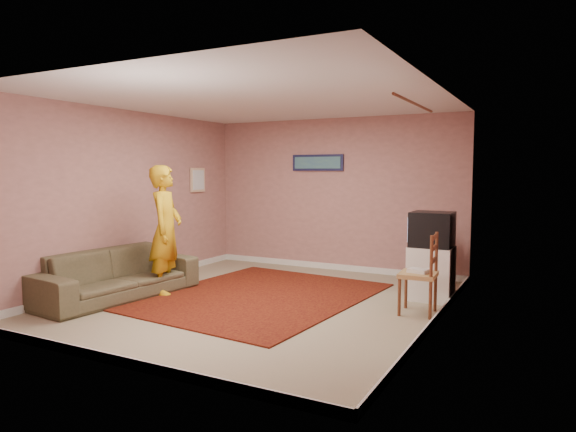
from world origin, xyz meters
The scene contains 26 objects.
ground centered at (0.00, 0.00, 0.00)m, with size 5.00×5.00×0.00m, color gray.
wall_back centered at (0.00, 2.50, 1.30)m, with size 4.50×0.02×2.60m, color tan.
wall_front centered at (0.00, -2.50, 1.30)m, with size 4.50×0.02×2.60m, color tan.
wall_left centered at (-2.25, 0.00, 1.30)m, with size 0.02×5.00×2.60m, color tan.
wall_right centered at (2.25, 0.00, 1.30)m, with size 0.02×5.00×2.60m, color tan.
ceiling centered at (0.00, 0.00, 2.60)m, with size 4.50×5.00×0.02m, color silver.
baseboard_back centered at (0.00, 2.49, 0.05)m, with size 4.50×0.02×0.10m, color silver.
baseboard_front centered at (0.00, -2.49, 0.05)m, with size 4.50×0.02×0.10m, color silver.
baseboard_left centered at (-2.24, 0.00, 0.05)m, with size 0.02×5.00×0.10m, color silver.
baseboard_right centered at (2.24, 0.00, 0.05)m, with size 0.02×5.00×0.10m, color silver.
window centered at (2.24, -0.90, 1.45)m, with size 0.01×1.10×1.50m, color black.
curtain_sheer centered at (2.23, -1.05, 1.25)m, with size 0.01×0.75×2.10m, color white.
curtain_floral centered at (2.21, -0.35, 1.25)m, with size 0.01×0.35×2.10m, color beige.
curtain_rod centered at (2.20, -0.90, 2.32)m, with size 0.02×0.02×1.40m, color brown.
picture_back centered at (-0.30, 2.47, 1.85)m, with size 0.95×0.04×0.28m.
picture_left centered at (-2.22, 1.60, 1.55)m, with size 0.04×0.38×0.42m.
area_rug centered at (-0.17, 0.24, 0.01)m, with size 2.62×3.28×0.02m, color black.
tv_cabinet centered at (1.95, 1.17, 0.35)m, with size 0.56×0.51×0.71m, color white.
crt_tv centered at (1.94, 1.17, 0.94)m, with size 0.54×0.48×0.46m.
chair_a centered at (1.72, 1.94, 0.51)m, with size 0.46×0.45×0.45m.
dvd_player centered at (1.72, 1.94, 0.46)m, with size 0.36×0.26×0.06m, color #A7A7AC.
blue_throw centered at (1.72, 2.13, 0.68)m, with size 0.39×0.05×0.41m, color #9BD5FE.
chair_b centered at (1.96, 0.40, 0.60)m, with size 0.44×0.46×0.53m.
game_console centered at (1.96, 0.40, 0.52)m, with size 0.22×0.16×0.05m, color silver.
sofa centered at (-1.80, -0.72, 0.32)m, with size 2.23×0.87×0.65m, color brown.
person centered at (-1.40, -0.19, 0.89)m, with size 0.65×0.43×1.79m, color gold.
Camera 1 is at (3.38, -5.66, 1.70)m, focal length 32.00 mm.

